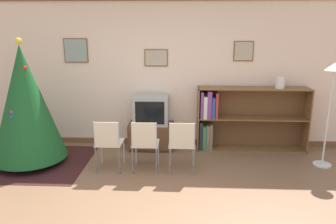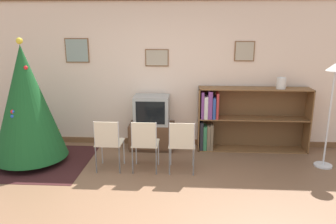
{
  "view_description": "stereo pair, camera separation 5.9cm",
  "coord_description": "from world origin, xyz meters",
  "px_view_note": "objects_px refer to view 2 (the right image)",
  "views": [
    {
      "loc": [
        0.44,
        -3.38,
        2.19
      ],
      "look_at": [
        0.21,
        1.38,
        0.93
      ],
      "focal_mm": 35.0,
      "sensor_mm": 36.0,
      "label": 1
    },
    {
      "loc": [
        0.49,
        -3.37,
        2.19
      ],
      "look_at": [
        0.21,
        1.38,
        0.93
      ],
      "focal_mm": 35.0,
      "sensor_mm": 36.0,
      "label": 2
    }
  ],
  "objects_px": {
    "folding_chair_left": "(108,142)",
    "folding_chair_center": "(145,143)",
    "folding_chair_right": "(182,143)",
    "bookshelf": "(233,119)",
    "television": "(152,110)",
    "tv_console": "(152,136)",
    "standing_lamp": "(333,88)",
    "vase": "(281,83)",
    "christmas_tree": "(26,103)"
  },
  "relations": [
    {
      "from": "folding_chair_left",
      "to": "folding_chair_center",
      "type": "xyz_separation_m",
      "value": [
        0.56,
        0.0,
        0.0
      ]
    },
    {
      "from": "folding_chair_left",
      "to": "folding_chair_right",
      "type": "xyz_separation_m",
      "value": [
        1.12,
        0.0,
        0.0
      ]
    },
    {
      "from": "bookshelf",
      "to": "folding_chair_right",
      "type": "bearing_deg",
      "value": -130.39
    },
    {
      "from": "television",
      "to": "folding_chair_center",
      "type": "distance_m",
      "value": 1.02
    },
    {
      "from": "tv_console",
      "to": "folding_chair_center",
      "type": "bearing_deg",
      "value": -90.0
    },
    {
      "from": "folding_chair_center",
      "to": "folding_chair_right",
      "type": "relative_size",
      "value": 1.0
    },
    {
      "from": "tv_console",
      "to": "television",
      "type": "height_order",
      "value": "television"
    },
    {
      "from": "television",
      "to": "folding_chair_left",
      "type": "height_order",
      "value": "television"
    },
    {
      "from": "tv_console",
      "to": "standing_lamp",
      "type": "height_order",
      "value": "standing_lamp"
    },
    {
      "from": "vase",
      "to": "standing_lamp",
      "type": "xyz_separation_m",
      "value": [
        0.59,
        -0.64,
        0.03
      ]
    },
    {
      "from": "christmas_tree",
      "to": "tv_console",
      "type": "relative_size",
      "value": 2.49
    },
    {
      "from": "tv_console",
      "to": "bookshelf",
      "type": "relative_size",
      "value": 0.41
    },
    {
      "from": "television",
      "to": "folding_chair_left",
      "type": "distance_m",
      "value": 1.16
    },
    {
      "from": "bookshelf",
      "to": "vase",
      "type": "bearing_deg",
      "value": -3.58
    },
    {
      "from": "folding_chair_left",
      "to": "vase",
      "type": "height_order",
      "value": "vase"
    },
    {
      "from": "christmas_tree",
      "to": "folding_chair_right",
      "type": "distance_m",
      "value": 2.53
    },
    {
      "from": "vase",
      "to": "standing_lamp",
      "type": "distance_m",
      "value": 0.87
    },
    {
      "from": "tv_console",
      "to": "folding_chair_right",
      "type": "distance_m",
      "value": 1.16
    },
    {
      "from": "tv_console",
      "to": "folding_chair_left",
      "type": "distance_m",
      "value": 1.16
    },
    {
      "from": "bookshelf",
      "to": "television",
      "type": "bearing_deg",
      "value": -177.07
    },
    {
      "from": "folding_chair_center",
      "to": "folding_chair_left",
      "type": "bearing_deg",
      "value": 180.0
    },
    {
      "from": "bookshelf",
      "to": "vase",
      "type": "relative_size",
      "value": 9.75
    },
    {
      "from": "christmas_tree",
      "to": "bookshelf",
      "type": "distance_m",
      "value": 3.49
    },
    {
      "from": "folding_chair_center",
      "to": "vase",
      "type": "height_order",
      "value": "vase"
    },
    {
      "from": "christmas_tree",
      "to": "folding_chair_right",
      "type": "bearing_deg",
      "value": -5.64
    },
    {
      "from": "tv_console",
      "to": "folding_chair_left",
      "type": "relative_size",
      "value": 0.98
    },
    {
      "from": "standing_lamp",
      "to": "folding_chair_left",
      "type": "bearing_deg",
      "value": -173.74
    },
    {
      "from": "tv_console",
      "to": "vase",
      "type": "bearing_deg",
      "value": 0.61
    },
    {
      "from": "tv_console",
      "to": "vase",
      "type": "xyz_separation_m",
      "value": [
        2.24,
        0.02,
        1.0
      ]
    },
    {
      "from": "tv_console",
      "to": "folding_chair_right",
      "type": "relative_size",
      "value": 0.98
    },
    {
      "from": "tv_console",
      "to": "folding_chair_left",
      "type": "xyz_separation_m",
      "value": [
        -0.56,
        -0.99,
        0.23
      ]
    },
    {
      "from": "christmas_tree",
      "to": "vase",
      "type": "xyz_separation_m",
      "value": [
        4.14,
        0.77,
        0.23
      ]
    },
    {
      "from": "folding_chair_center",
      "to": "vase",
      "type": "relative_size",
      "value": 4.12
    },
    {
      "from": "folding_chair_right",
      "to": "standing_lamp",
      "type": "bearing_deg",
      "value": 9.3
    },
    {
      "from": "folding_chair_left",
      "to": "vase",
      "type": "bearing_deg",
      "value": 19.88
    },
    {
      "from": "tv_console",
      "to": "bookshelf",
      "type": "height_order",
      "value": "bookshelf"
    },
    {
      "from": "tv_console",
      "to": "standing_lamp",
      "type": "distance_m",
      "value": 3.07
    },
    {
      "from": "television",
      "to": "folding_chair_center",
      "type": "relative_size",
      "value": 0.75
    },
    {
      "from": "standing_lamp",
      "to": "folding_chair_center",
      "type": "bearing_deg",
      "value": -172.52
    },
    {
      "from": "tv_console",
      "to": "folding_chair_center",
      "type": "height_order",
      "value": "folding_chair_center"
    },
    {
      "from": "folding_chair_center",
      "to": "vase",
      "type": "xyz_separation_m",
      "value": [
        2.24,
        1.01,
        0.77
      ]
    },
    {
      "from": "television",
      "to": "bookshelf",
      "type": "bearing_deg",
      "value": 2.93
    },
    {
      "from": "television",
      "to": "bookshelf",
      "type": "distance_m",
      "value": 1.47
    },
    {
      "from": "television",
      "to": "vase",
      "type": "height_order",
      "value": "vase"
    },
    {
      "from": "folding_chair_left",
      "to": "folding_chair_right",
      "type": "relative_size",
      "value": 1.0
    },
    {
      "from": "folding_chair_right",
      "to": "standing_lamp",
      "type": "distance_m",
      "value": 2.43
    },
    {
      "from": "television",
      "to": "folding_chair_center",
      "type": "height_order",
      "value": "television"
    },
    {
      "from": "folding_chair_left",
      "to": "bookshelf",
      "type": "bearing_deg",
      "value": 27.66
    },
    {
      "from": "vase",
      "to": "tv_console",
      "type": "bearing_deg",
      "value": -179.39
    },
    {
      "from": "folding_chair_left",
      "to": "folding_chair_center",
      "type": "height_order",
      "value": "same"
    }
  ]
}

